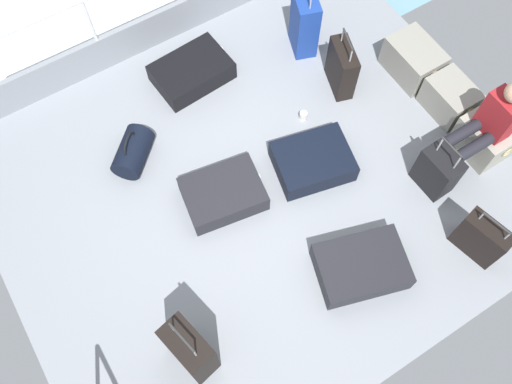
{
  "coord_description": "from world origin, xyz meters",
  "views": [
    {
      "loc": [
        2.07,
        -1.35,
        5.01
      ],
      "look_at": [
        0.17,
        -0.16,
        0.25
      ],
      "focal_mm": 38.45,
      "sensor_mm": 36.0,
      "label": 1
    }
  ],
  "objects_px": {
    "suitcase_0": "(313,161)",
    "suitcase_2": "(190,350)",
    "suitcase_1": "(481,238)",
    "suitcase_7": "(223,194)",
    "cargo_crate_0": "(413,60)",
    "cargo_crate_1": "(450,98)",
    "cargo_crate_2": "(486,137)",
    "suitcase_4": "(192,72)",
    "paper_cup": "(303,116)",
    "suitcase_8": "(361,266)",
    "duffel_bag": "(133,152)",
    "suitcase_3": "(437,171)",
    "suitcase_6": "(304,24)",
    "suitcase_5": "(342,68)",
    "passenger_seated": "(486,125)"
  },
  "relations": [
    {
      "from": "suitcase_0",
      "to": "suitcase_2",
      "type": "relative_size",
      "value": 0.94
    },
    {
      "from": "suitcase_0",
      "to": "suitcase_1",
      "type": "distance_m",
      "value": 1.75
    },
    {
      "from": "suitcase_7",
      "to": "suitcase_0",
      "type": "bearing_deg",
      "value": 79.93
    },
    {
      "from": "cargo_crate_0",
      "to": "cargo_crate_1",
      "type": "xyz_separation_m",
      "value": [
        0.6,
        0.01,
        -0.01
      ]
    },
    {
      "from": "cargo_crate_2",
      "to": "suitcase_4",
      "type": "relative_size",
      "value": 0.64
    },
    {
      "from": "cargo_crate_1",
      "to": "suitcase_7",
      "type": "xyz_separation_m",
      "value": [
        -0.34,
        -2.59,
        -0.07
      ]
    },
    {
      "from": "suitcase_7",
      "to": "paper_cup",
      "type": "distance_m",
      "value": 1.27
    },
    {
      "from": "suitcase_8",
      "to": "duffel_bag",
      "type": "bearing_deg",
      "value": -150.33
    },
    {
      "from": "cargo_crate_1",
      "to": "suitcase_7",
      "type": "height_order",
      "value": "cargo_crate_1"
    },
    {
      "from": "cargo_crate_1",
      "to": "paper_cup",
      "type": "relative_size",
      "value": 5.54
    },
    {
      "from": "cargo_crate_2",
      "to": "suitcase_2",
      "type": "xyz_separation_m",
      "value": [
        0.28,
        -3.58,
        0.15
      ]
    },
    {
      "from": "suitcase_0",
      "to": "suitcase_3",
      "type": "height_order",
      "value": "suitcase_3"
    },
    {
      "from": "suitcase_1",
      "to": "suitcase_7",
      "type": "bearing_deg",
      "value": -134.25
    },
    {
      "from": "suitcase_2",
      "to": "paper_cup",
      "type": "relative_size",
      "value": 9.21
    },
    {
      "from": "cargo_crate_0",
      "to": "suitcase_6",
      "type": "distance_m",
      "value": 1.26
    },
    {
      "from": "suitcase_5",
      "to": "suitcase_0",
      "type": "bearing_deg",
      "value": -50.04
    },
    {
      "from": "duffel_bag",
      "to": "paper_cup",
      "type": "bearing_deg",
      "value": 73.97
    },
    {
      "from": "passenger_seated",
      "to": "suitcase_5",
      "type": "bearing_deg",
      "value": -157.78
    },
    {
      "from": "suitcase_2",
      "to": "suitcase_5",
      "type": "distance_m",
      "value": 3.29
    },
    {
      "from": "suitcase_7",
      "to": "suitcase_3",
      "type": "bearing_deg",
      "value": 62.99
    },
    {
      "from": "suitcase_0",
      "to": "suitcase_8",
      "type": "relative_size",
      "value": 0.91
    },
    {
      "from": "duffel_bag",
      "to": "suitcase_2",
      "type": "bearing_deg",
      "value": -12.57
    },
    {
      "from": "suitcase_6",
      "to": "paper_cup",
      "type": "bearing_deg",
      "value": -33.56
    },
    {
      "from": "cargo_crate_2",
      "to": "suitcase_8",
      "type": "distance_m",
      "value": 1.91
    },
    {
      "from": "suitcase_4",
      "to": "cargo_crate_1",
      "type": "bearing_deg",
      "value": 49.81
    },
    {
      "from": "suitcase_3",
      "to": "paper_cup",
      "type": "relative_size",
      "value": 7.22
    },
    {
      "from": "suitcase_3",
      "to": "suitcase_5",
      "type": "xyz_separation_m",
      "value": [
        -1.49,
        -0.08,
        0.03
      ]
    },
    {
      "from": "suitcase_0",
      "to": "suitcase_2",
      "type": "xyz_separation_m",
      "value": [
        1.02,
        -1.96,
        0.24
      ]
    },
    {
      "from": "passenger_seated",
      "to": "duffel_bag",
      "type": "height_order",
      "value": "passenger_seated"
    },
    {
      "from": "suitcase_1",
      "to": "suitcase_0",
      "type": "bearing_deg",
      "value": -152.46
    },
    {
      "from": "cargo_crate_2",
      "to": "suitcase_6",
      "type": "height_order",
      "value": "suitcase_6"
    },
    {
      "from": "suitcase_7",
      "to": "paper_cup",
      "type": "xyz_separation_m",
      "value": [
        -0.37,
        1.21,
        -0.07
      ]
    },
    {
      "from": "cargo_crate_0",
      "to": "suitcase_0",
      "type": "height_order",
      "value": "cargo_crate_0"
    },
    {
      "from": "cargo_crate_1",
      "to": "suitcase_4",
      "type": "relative_size",
      "value": 0.65
    },
    {
      "from": "passenger_seated",
      "to": "suitcase_8",
      "type": "height_order",
      "value": "passenger_seated"
    },
    {
      "from": "suitcase_7",
      "to": "paper_cup",
      "type": "bearing_deg",
      "value": 107.06
    },
    {
      "from": "cargo_crate_1",
      "to": "passenger_seated",
      "type": "xyz_separation_m",
      "value": [
        0.57,
        -0.21,
        0.4
      ]
    },
    {
      "from": "cargo_crate_2",
      "to": "suitcase_4",
      "type": "xyz_separation_m",
      "value": [
        -2.37,
        -2.11,
        -0.09
      ]
    },
    {
      "from": "suitcase_0",
      "to": "suitcase_6",
      "type": "distance_m",
      "value": 1.6
    },
    {
      "from": "suitcase_6",
      "to": "suitcase_8",
      "type": "bearing_deg",
      "value": -22.68
    },
    {
      "from": "suitcase_0",
      "to": "suitcase_5",
      "type": "xyz_separation_m",
      "value": [
        -0.71,
        0.84,
        0.17
      ]
    },
    {
      "from": "suitcase_0",
      "to": "suitcase_7",
      "type": "distance_m",
      "value": 0.97
    },
    {
      "from": "suitcase_4",
      "to": "paper_cup",
      "type": "relative_size",
      "value": 8.58
    },
    {
      "from": "suitcase_8",
      "to": "paper_cup",
      "type": "xyz_separation_m",
      "value": [
        -1.69,
        0.51,
        -0.07
      ]
    },
    {
      "from": "paper_cup",
      "to": "cargo_crate_2",
      "type": "bearing_deg",
      "value": 46.81
    },
    {
      "from": "suitcase_5",
      "to": "suitcase_6",
      "type": "xyz_separation_m",
      "value": [
        -0.66,
        -0.04,
        0.07
      ]
    },
    {
      "from": "suitcase_4",
      "to": "suitcase_7",
      "type": "relative_size",
      "value": 1.01
    },
    {
      "from": "suitcase_3",
      "to": "duffel_bag",
      "type": "relative_size",
      "value": 1.27
    },
    {
      "from": "suitcase_2",
      "to": "duffel_bag",
      "type": "relative_size",
      "value": 1.62
    },
    {
      "from": "suitcase_2",
      "to": "suitcase_3",
      "type": "relative_size",
      "value": 1.28
    }
  ]
}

